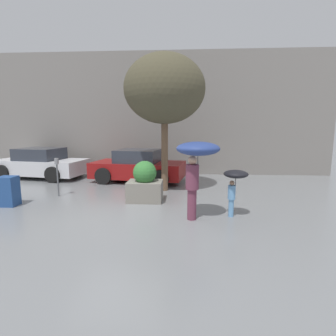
# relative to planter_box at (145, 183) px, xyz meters

# --- Properties ---
(ground_plane) EXTENTS (40.00, 40.00, 0.00)m
(ground_plane) POSITION_rel_planter_box_xyz_m (-0.56, -1.40, -0.57)
(ground_plane) COLOR slate
(building_facade) EXTENTS (18.00, 0.30, 6.00)m
(building_facade) POSITION_rel_planter_box_xyz_m (-0.56, 5.10, 2.43)
(building_facade) COLOR gray
(building_facade) RESTS_ON ground
(planter_box) EXTENTS (1.11, 0.84, 1.30)m
(planter_box) POSITION_rel_planter_box_xyz_m (0.00, 0.00, 0.00)
(planter_box) COLOR gray
(planter_box) RESTS_ON ground
(person_adult) EXTENTS (1.10, 1.10, 2.01)m
(person_adult) POSITION_rel_planter_box_xyz_m (1.57, -1.60, 1.05)
(person_adult) COLOR brown
(person_adult) RESTS_ON ground
(person_child) EXTENTS (0.64, 0.64, 1.26)m
(person_child) POSITION_rel_planter_box_xyz_m (2.58, -1.38, 0.44)
(person_child) COLOR #669ED1
(person_child) RESTS_ON ground
(parked_car_near) EXTENTS (4.19, 2.53, 1.39)m
(parked_car_near) POSITION_rel_planter_box_xyz_m (-0.76, 3.07, 0.07)
(parked_car_near) COLOR maroon
(parked_car_near) RESTS_ON ground
(parked_car_far) EXTENTS (4.36, 2.52, 1.39)m
(parked_car_far) POSITION_rel_planter_box_xyz_m (-5.50, 3.63, 0.07)
(parked_car_far) COLOR silver
(parked_car_far) RESTS_ON ground
(street_tree) EXTENTS (2.91, 2.91, 4.95)m
(street_tree) POSITION_rel_planter_box_xyz_m (0.53, 1.46, 3.12)
(street_tree) COLOR brown
(street_tree) RESTS_ON ground
(parking_meter) EXTENTS (0.14, 0.14, 1.32)m
(parking_meter) POSITION_rel_planter_box_xyz_m (-3.07, 0.37, 0.37)
(parking_meter) COLOR #595B60
(parking_meter) RESTS_ON ground
(newspaper_box) EXTENTS (0.50, 0.44, 0.90)m
(newspaper_box) POSITION_rel_planter_box_xyz_m (-4.04, -0.80, -0.12)
(newspaper_box) COLOR navy
(newspaper_box) RESTS_ON ground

